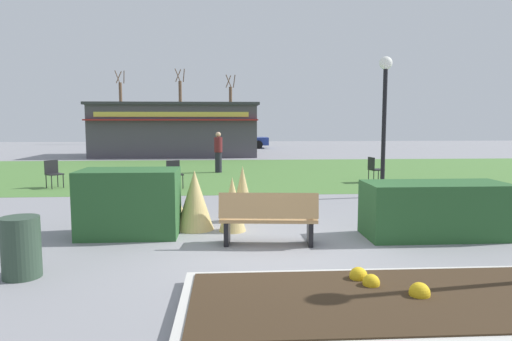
% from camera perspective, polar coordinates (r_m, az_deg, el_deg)
% --- Properties ---
extents(ground_plane, '(80.00, 80.00, 0.00)m').
position_cam_1_polar(ground_plane, '(7.96, 1.96, -9.68)').
color(ground_plane, gray).
extents(lawn_patch, '(36.00, 12.00, 0.01)m').
position_cam_1_polar(lawn_patch, '(19.48, -1.38, -0.19)').
color(lawn_patch, '#4C7A38').
rests_on(lawn_patch, ground_plane).
extents(flower_bed, '(4.77, 2.17, 0.31)m').
position_cam_1_polar(flower_bed, '(5.74, 16.03, -15.42)').
color(flower_bed, beige).
rests_on(flower_bed, ground_plane).
extents(park_bench, '(1.74, 0.68, 0.95)m').
position_cam_1_polar(park_bench, '(8.10, 1.54, -5.89)').
color(park_bench, tan).
rests_on(park_bench, ground_plane).
extents(hedge_left, '(1.83, 1.10, 1.26)m').
position_cam_1_polar(hedge_left, '(9.10, -15.27, -3.83)').
color(hedge_left, '#28562B').
rests_on(hedge_left, ground_plane).
extents(hedge_right, '(2.61, 1.10, 1.03)m').
position_cam_1_polar(hedge_right, '(9.29, 21.17, -4.54)').
color(hedge_right, '#28562B').
rests_on(hedge_right, ground_plane).
extents(ornamental_grass_behind_left, '(0.75, 0.75, 1.19)m').
position_cam_1_polar(ornamental_grass_behind_left, '(9.32, -7.54, -3.62)').
color(ornamental_grass_behind_left, tan).
rests_on(ornamental_grass_behind_left, ground_plane).
extents(ornamental_grass_behind_right, '(0.55, 0.55, 1.20)m').
position_cam_1_polar(ornamental_grass_behind_right, '(10.02, -1.66, -2.86)').
color(ornamental_grass_behind_right, tan).
rests_on(ornamental_grass_behind_right, ground_plane).
extents(ornamental_grass_behind_center, '(0.75, 0.75, 1.00)m').
position_cam_1_polar(ornamental_grass_behind_center, '(9.93, -10.52, -3.63)').
color(ornamental_grass_behind_center, tan).
rests_on(ornamental_grass_behind_center, ground_plane).
extents(ornamental_grass_behind_far, '(0.53, 0.53, 1.07)m').
position_cam_1_polar(ornamental_grass_behind_far, '(9.13, -2.92, -4.17)').
color(ornamental_grass_behind_far, tan).
rests_on(ornamental_grass_behind_far, ground_plane).
extents(lamppost_mid, '(0.36, 0.36, 3.93)m').
position_cam_1_polar(lamppost_mid, '(13.52, 15.52, 7.30)').
color(lamppost_mid, black).
rests_on(lamppost_mid, ground_plane).
extents(trash_bin, '(0.52, 0.52, 0.85)m').
position_cam_1_polar(trash_bin, '(7.27, -26.93, -8.42)').
color(trash_bin, '#2D4233').
rests_on(trash_bin, ground_plane).
extents(food_kiosk, '(9.95, 4.99, 3.21)m').
position_cam_1_polar(food_kiosk, '(29.00, -9.76, 5.02)').
color(food_kiosk, '#47424C').
rests_on(food_kiosk, ground_plane).
extents(cafe_chair_west, '(0.51, 0.51, 0.89)m').
position_cam_1_polar(cafe_chair_west, '(16.74, 14.31, 0.37)').
color(cafe_chair_west, black).
rests_on(cafe_chair_west, ground_plane).
extents(cafe_chair_east, '(0.62, 0.62, 0.89)m').
position_cam_1_polar(cafe_chair_east, '(16.29, -23.69, -0.12)').
color(cafe_chair_east, black).
rests_on(cafe_chair_east, ground_plane).
extents(cafe_chair_center, '(0.58, 0.58, 0.89)m').
position_cam_1_polar(cafe_chair_center, '(15.10, -10.03, -0.15)').
color(cafe_chair_center, black).
rests_on(cafe_chair_center, ground_plane).
extents(person_strolling, '(0.34, 0.34, 1.69)m').
position_cam_1_polar(person_strolling, '(19.35, -4.66, 2.30)').
color(person_strolling, '#23232D').
rests_on(person_strolling, ground_plane).
extents(parked_car_west_slot, '(4.22, 2.09, 1.20)m').
position_cam_1_polar(parked_car_west_slot, '(36.29, -10.04, 3.70)').
color(parked_car_west_slot, silver).
rests_on(parked_car_west_slot, ground_plane).
extents(parked_car_center_slot, '(4.21, 2.07, 1.20)m').
position_cam_1_polar(parked_car_center_slot, '(36.08, -1.92, 3.78)').
color(parked_car_center_slot, navy).
rests_on(parked_car_center_slot, ground_plane).
extents(tree_left_bg, '(0.91, 0.96, 6.67)m').
position_cam_1_polar(tree_left_bg, '(41.96, -9.27, 7.22)').
color(tree_left_bg, brown).
rests_on(tree_left_bg, ground_plane).
extents(tree_right_bg, '(0.91, 0.96, 6.19)m').
position_cam_1_polar(tree_right_bg, '(41.93, -3.14, 6.97)').
color(tree_right_bg, brown).
rests_on(tree_right_bg, ground_plane).
extents(tree_center_bg, '(0.91, 0.96, 6.63)m').
position_cam_1_polar(tree_center_bg, '(44.39, -16.26, 6.97)').
color(tree_center_bg, brown).
rests_on(tree_center_bg, ground_plane).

